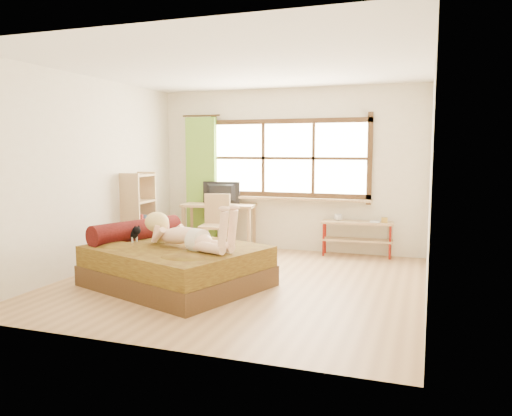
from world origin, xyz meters
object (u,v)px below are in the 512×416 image
at_px(bed, 174,264).
at_px(bookshelf, 139,214).
at_px(chair, 216,220).
at_px(pipe_shelf, 358,231).
at_px(woman, 185,223).
at_px(kitten, 131,232).
at_px(desk, 219,210).

height_order(bed, bookshelf, bookshelf).
xyz_separation_m(chair, pipe_shelf, (2.24, 0.48, -0.13)).
distance_m(pipe_shelf, bookshelf, 3.48).
bearing_deg(pipe_shelf, woman, -128.73).
relative_size(kitten, pipe_shelf, 0.26).
bearing_deg(pipe_shelf, chair, -171.92).
xyz_separation_m(bed, bookshelf, (-1.33, 1.33, 0.40)).
relative_size(kitten, chair, 0.31).
relative_size(bed, pipe_shelf, 2.13).
distance_m(desk, pipe_shelf, 2.35).
bearing_deg(woman, desk, 123.19).
height_order(bed, chair, chair).
distance_m(woman, kitten, 0.90).
height_order(kitten, bookshelf, bookshelf).
bearing_deg(bed, woman, 0.90).
height_order(woman, chair, woman).
relative_size(bed, woman, 1.73).
distance_m(desk, bookshelf, 1.39).
height_order(chair, pipe_shelf, chair).
distance_m(woman, chair, 2.12).
bearing_deg(kitten, pipe_shelf, 61.89).
bearing_deg(kitten, desk, 102.35).
bearing_deg(chair, pipe_shelf, 4.65).
distance_m(chair, bookshelf, 1.23).
distance_m(bed, kitten, 0.76).
bearing_deg(pipe_shelf, kitten, -141.81).
relative_size(bed, kitten, 8.07).
distance_m(bed, chair, 2.02).
bearing_deg(chair, bookshelf, -155.17).
relative_size(woman, chair, 1.45).
height_order(woman, bookshelf, bookshelf).
relative_size(woman, pipe_shelf, 1.23).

